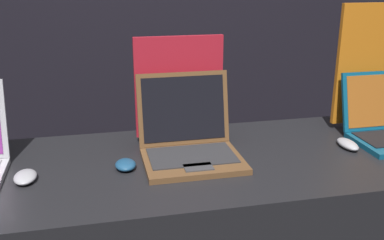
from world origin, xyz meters
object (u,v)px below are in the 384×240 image
mouse_front (25,177)px  mouse_back (348,144)px  mouse_middle (126,165)px  promo_stand_back (374,69)px  promo_stand_middle (179,92)px  laptop_middle (189,139)px

mouse_front → mouse_back: size_ratio=0.92×
mouse_middle → mouse_back: (0.84, 0.01, -0.00)m
promo_stand_back → promo_stand_middle: bearing=178.9°
mouse_middle → promo_stand_back: promo_stand_back is taller
mouse_middle → promo_stand_middle: size_ratio=0.23×
laptop_middle → promo_stand_middle: size_ratio=0.84×
mouse_front → mouse_back: (1.15, 0.03, 0.00)m
mouse_front → laptop_middle: 0.56m
mouse_front → mouse_back: mouse_back is taller
laptop_middle → mouse_back: size_ratio=2.84×
mouse_back → laptop_middle: bearing=175.4°
laptop_middle → mouse_back: laptop_middle is taller
mouse_front → mouse_middle: 0.32m
promo_stand_middle → laptop_middle: bearing=-90.0°
mouse_middle → mouse_front: bearing=-175.9°
mouse_middle → mouse_back: same height
mouse_middle → laptop_middle: bearing=13.9°
mouse_back → promo_stand_back: size_ratio=0.23×
mouse_front → laptop_middle: size_ratio=0.32×
mouse_front → mouse_back: bearing=1.6°
mouse_front → mouse_back: 1.16m
laptop_middle → mouse_front: bearing=-171.7°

